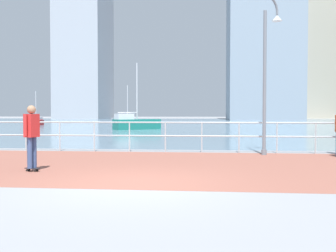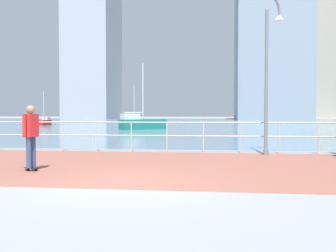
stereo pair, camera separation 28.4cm
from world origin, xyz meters
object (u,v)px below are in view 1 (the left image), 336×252
lamppost (268,67)px  skateboarder (32,132)px  sailboat_gray (36,122)px  sailboat_yellow (127,122)px  sailboat_blue (135,123)px

lamppost → skateboarder: bearing=-144.9°
lamppost → sailboat_gray: bearing=126.2°
sailboat_yellow → sailboat_gray: 12.33m
sailboat_gray → sailboat_blue: sailboat_blue is taller
lamppost → skateboarder: (-6.67, -4.70, -2.15)m
skateboarder → sailboat_gray: bearing=114.4°
skateboarder → sailboat_yellow: 33.75m
lamppost → sailboat_yellow: bearing=111.2°
sailboat_yellow → sailboat_gray: (-12.01, 2.82, -0.04)m
skateboarder → sailboat_gray: size_ratio=0.41×
sailboat_blue → lamppost: bearing=-67.2°
skateboarder → sailboat_blue: sailboat_blue is taller
sailboat_yellow → sailboat_blue: bearing=-73.1°
skateboarder → sailboat_blue: size_ratio=0.28×
lamppost → sailboat_blue: sailboat_blue is taller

